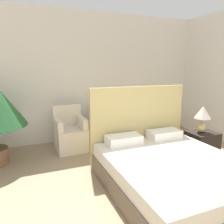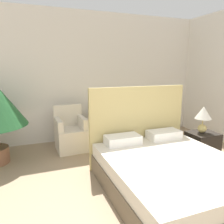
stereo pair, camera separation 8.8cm
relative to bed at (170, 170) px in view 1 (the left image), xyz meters
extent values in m
cube|color=silver|center=(-0.39, 2.63, 1.17)|extent=(10.00, 0.06, 2.90)
cube|color=brown|center=(0.00, -0.10, -0.14)|extent=(1.71, 1.99, 0.29)
cube|color=beige|center=(0.00, -0.10, 0.10)|extent=(1.68, 1.95, 0.19)
cube|color=tan|center=(0.00, 0.92, 0.40)|extent=(1.75, 0.06, 1.36)
cube|color=white|center=(-0.39, 0.70, 0.27)|extent=(0.56, 0.30, 0.14)
cube|color=white|center=(0.39, 0.70, 0.27)|extent=(0.56, 0.30, 0.14)
cube|color=beige|center=(-0.99, 1.95, -0.05)|extent=(0.61, 0.62, 0.45)
cube|color=beige|center=(-1.00, 2.22, 0.40)|extent=(0.59, 0.08, 0.45)
cube|color=beige|center=(-1.23, 1.94, 0.28)|extent=(0.12, 0.54, 0.22)
cube|color=beige|center=(-0.74, 1.96, 0.28)|extent=(0.12, 0.54, 0.22)
cube|color=beige|center=(-0.14, 1.95, -0.05)|extent=(0.66, 0.67, 0.45)
cube|color=beige|center=(-0.10, 2.22, 0.40)|extent=(0.59, 0.14, 0.45)
cube|color=beige|center=(-0.38, 1.98, 0.28)|extent=(0.17, 0.55, 0.22)
cube|color=beige|center=(0.10, 1.92, 0.28)|extent=(0.17, 0.55, 0.22)
cube|color=black|center=(1.20, 0.64, -0.03)|extent=(0.50, 0.43, 0.50)
sphere|color=tan|center=(1.18, 0.66, 0.30)|extent=(0.16, 0.16, 0.16)
cylinder|color=tan|center=(1.18, 0.66, 0.44)|extent=(0.02, 0.02, 0.10)
cone|color=beige|center=(1.18, 0.66, 0.60)|extent=(0.29, 0.29, 0.23)
cylinder|color=gold|center=(-0.56, 1.94, -0.07)|extent=(0.37, 0.37, 0.42)
camera|label=1|loc=(-1.80, -2.31, 1.41)|focal=35.00mm
camera|label=2|loc=(-1.72, -2.34, 1.41)|focal=35.00mm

